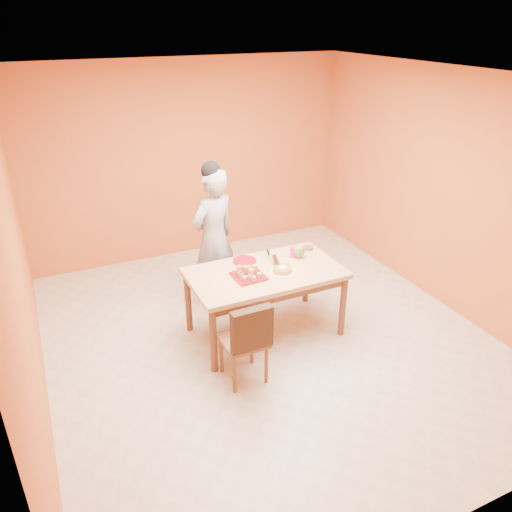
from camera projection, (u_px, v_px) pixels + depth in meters
name	position (u px, v px, depth m)	size (l,w,h in m)	color
floor	(268.00, 338.00, 5.44)	(5.00, 5.00, 0.00)	beige
ceiling	(271.00, 77.00, 4.25)	(5.00, 5.00, 0.00)	white
wall_back	(189.00, 161.00, 6.88)	(4.50, 4.50, 0.00)	#C9662E
wall_left	(18.00, 268.00, 3.99)	(5.00, 5.00, 0.00)	#C9662E
wall_right	(446.00, 192.00, 5.69)	(5.00, 5.00, 0.00)	#C9662E
dining_table	(265.00, 279.00, 5.25)	(1.60, 0.90, 0.76)	tan
dining_chair	(244.00, 339.00, 4.64)	(0.41, 0.47, 0.88)	brown
pastry_pile	(249.00, 271.00, 5.07)	(0.28, 0.28, 0.09)	#E4A361
person	(214.00, 238.00, 5.78)	(0.61, 0.40, 1.67)	gray
pastry_platter	(249.00, 276.00, 5.09)	(0.31, 0.31, 0.02)	maroon
red_dinner_plate	(245.00, 261.00, 5.41)	(0.26, 0.26, 0.02)	maroon
white_cake_plate	(282.00, 272.00, 5.18)	(0.26, 0.26, 0.01)	white
sponge_cake	(282.00, 270.00, 5.17)	(0.20, 0.20, 0.05)	gold
cake_server	(275.00, 260.00, 5.30)	(0.05, 0.25, 0.01)	silver
egg_ornament	(299.00, 251.00, 5.46)	(0.12, 0.10, 0.15)	olive
magenta_glass	(294.00, 252.00, 5.50)	(0.08, 0.08, 0.11)	#D01F6E
checker_tin	(308.00, 248.00, 5.69)	(0.11, 0.11, 0.03)	#3B2510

